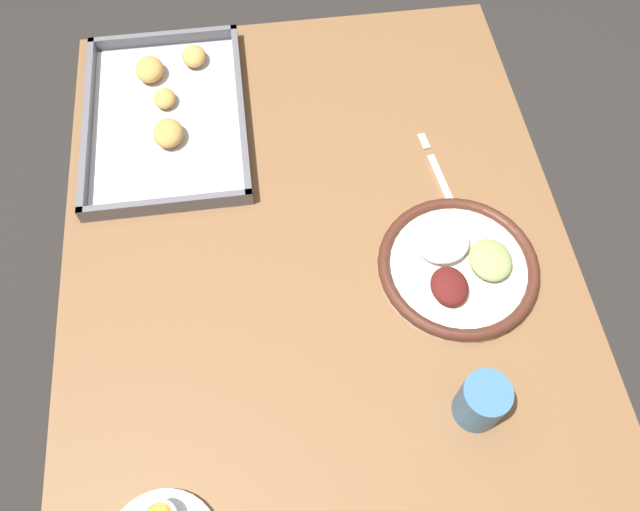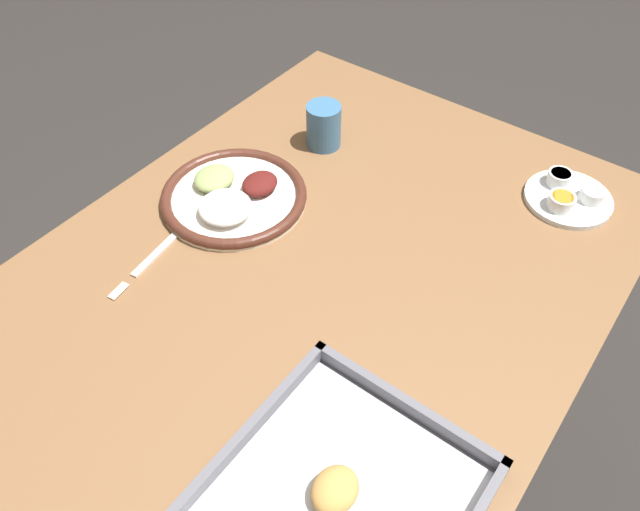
{
  "view_description": "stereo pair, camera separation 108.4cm",
  "coord_description": "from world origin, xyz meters",
  "px_view_note": "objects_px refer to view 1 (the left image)",
  "views": [
    {
      "loc": [
        -0.5,
        0.06,
        1.66
      ],
      "look_at": [
        -0.02,
        0.0,
        0.79
      ],
      "focal_mm": 35.0,
      "sensor_mm": 36.0,
      "label": 1
    },
    {
      "loc": [
        0.52,
        0.4,
        1.51
      ],
      "look_at": [
        -0.02,
        0.0,
        0.79
      ],
      "focal_mm": 35.0,
      "sensor_mm": 36.0,
      "label": 2
    }
  ],
  "objects_px": {
    "dinner_plate": "(458,264)",
    "fork": "(441,180)",
    "baking_tray": "(166,112)",
    "drinking_cup": "(481,402)"
  },
  "relations": [
    {
      "from": "dinner_plate",
      "to": "fork",
      "type": "distance_m",
      "value": 0.18
    },
    {
      "from": "dinner_plate",
      "to": "baking_tray",
      "type": "bearing_deg",
      "value": 50.15
    },
    {
      "from": "baking_tray",
      "to": "drinking_cup",
      "type": "distance_m",
      "value": 0.76
    },
    {
      "from": "dinner_plate",
      "to": "fork",
      "type": "bearing_deg",
      "value": -4.59
    },
    {
      "from": "fork",
      "to": "baking_tray",
      "type": "bearing_deg",
      "value": 58.91
    },
    {
      "from": "fork",
      "to": "baking_tray",
      "type": "relative_size",
      "value": 0.46
    },
    {
      "from": "dinner_plate",
      "to": "baking_tray",
      "type": "xyz_separation_m",
      "value": [
        0.39,
        0.46,
        -0.0
      ]
    },
    {
      "from": "dinner_plate",
      "to": "drinking_cup",
      "type": "xyz_separation_m",
      "value": [
        -0.23,
        0.03,
        0.03
      ]
    },
    {
      "from": "dinner_plate",
      "to": "baking_tray",
      "type": "distance_m",
      "value": 0.6
    },
    {
      "from": "fork",
      "to": "dinner_plate",
      "type": "bearing_deg",
      "value": 168.23
    }
  ]
}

